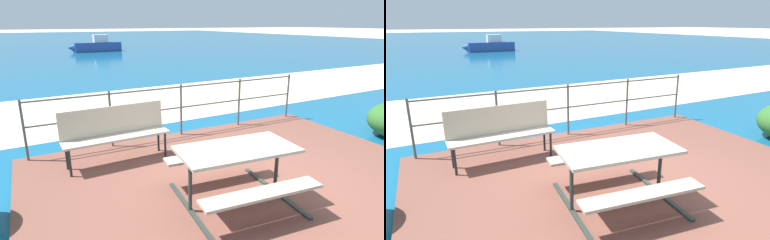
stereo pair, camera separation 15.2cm
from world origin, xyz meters
TOP-DOWN VIEW (x-y plane):
  - ground_plane at (0.00, 0.00)m, footprint 240.00×240.00m
  - patio_paving at (0.00, 0.00)m, footprint 6.40×5.20m
  - sea_water at (0.00, 40.00)m, footprint 90.00×90.00m
  - beach_strip at (0.00, 5.68)m, footprint 54.11×6.00m
  - picnic_table at (-0.52, -0.31)m, footprint 1.65×1.61m
  - park_bench at (-1.58, 1.72)m, footprint 1.79×0.48m
  - railing_fence at (0.00, 2.45)m, footprint 5.94×0.04m
  - boat_near at (2.73, 24.53)m, footprint 4.25×1.26m

SIDE VIEW (x-z plane):
  - ground_plane at x=0.00m, z-range 0.00..0.00m
  - sea_water at x=0.00m, z-range 0.00..0.01m
  - beach_strip at x=0.00m, z-range 0.00..0.01m
  - patio_paving at x=0.00m, z-range 0.00..0.06m
  - boat_near at x=2.73m, z-range -0.21..1.15m
  - park_bench at x=-1.58m, z-range 0.16..1.11m
  - picnic_table at x=-0.52m, z-range 0.26..1.02m
  - railing_fence at x=0.00m, z-range 0.21..1.29m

